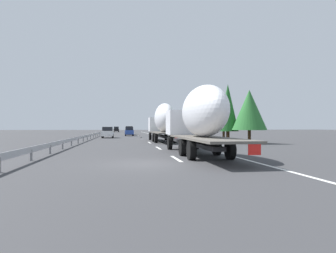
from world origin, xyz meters
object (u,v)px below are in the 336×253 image
object	(u,v)px
truck_lead	(163,121)
truck_trailing	(198,117)
car_white_van	(108,132)
car_yellow_coupe	(129,130)
car_blue_sedan	(129,131)
car_black_suv	(116,129)
road_sign	(161,125)

from	to	relation	value
truck_lead	truck_trailing	bearing A→B (deg)	-180.00
car_white_van	car_yellow_coupe	size ratio (longest dim) A/B	0.98
car_blue_sedan	car_black_suv	bearing A→B (deg)	4.54
car_black_suv	car_yellow_coupe	world-z (taller)	car_yellow_coupe
truck_lead	car_white_van	distance (m)	15.82
truck_trailing	road_sign	xyz separation A→B (m)	(43.10, -3.10, -0.20)
truck_trailing	car_yellow_coupe	size ratio (longest dim) A/B	3.37
car_black_suv	car_blue_sedan	world-z (taller)	car_black_suv
car_white_van	car_black_suv	xyz separation A→B (m)	(56.24, -0.10, 0.04)
car_blue_sedan	car_yellow_coupe	world-z (taller)	car_yellow_coupe
car_blue_sedan	car_yellow_coupe	distance (m)	9.36
truck_lead	car_black_suv	bearing A→B (deg)	5.87
truck_lead	car_blue_sedan	distance (m)	24.97
truck_trailing	car_yellow_coupe	world-z (taller)	truck_trailing
truck_lead	truck_trailing	distance (m)	17.17
car_black_suv	truck_trailing	bearing A→B (deg)	-175.28
car_white_van	road_sign	distance (m)	15.95
road_sign	car_yellow_coupe	bearing A→B (deg)	39.01
car_black_suv	car_yellow_coupe	bearing A→B (deg)	-174.06
car_yellow_coupe	truck_trailing	bearing A→B (deg)	-176.14
truck_lead	car_black_suv	size ratio (longest dim) A/B	2.97
car_blue_sedan	car_yellow_coupe	bearing A→B (deg)	-0.90
car_yellow_coupe	road_sign	distance (m)	10.49
truck_lead	car_white_van	xyz separation A→B (m)	(13.93, 7.32, -1.64)
truck_lead	truck_trailing	size ratio (longest dim) A/B	0.97
car_white_van	car_yellow_coupe	world-z (taller)	car_yellow_coupe
truck_lead	truck_trailing	xyz separation A→B (m)	(-17.17, -0.00, -0.13)
truck_trailing	car_black_suv	xyz separation A→B (m)	(87.33, 7.22, -1.46)
car_white_van	road_sign	world-z (taller)	road_sign
car_white_van	car_yellow_coupe	distance (m)	20.46
car_yellow_coupe	car_white_van	bearing A→B (deg)	169.11
truck_lead	car_white_van	size ratio (longest dim) A/B	3.32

